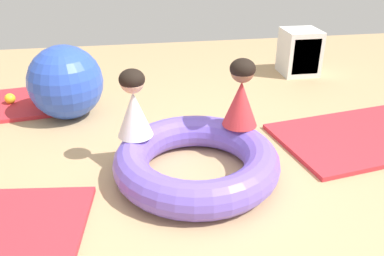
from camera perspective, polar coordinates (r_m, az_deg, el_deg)
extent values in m
plane|color=tan|center=(3.02, 2.00, -7.64)|extent=(8.00, 8.00, 0.00)
cube|color=red|center=(4.67, -24.61, 3.06)|extent=(1.27, 1.02, 0.04)
cube|color=red|center=(3.95, 23.90, -0.96)|extent=(1.78, 1.20, 0.04)
torus|color=#7056D1|center=(3.02, 0.62, -4.69)|extent=(1.25, 1.25, 0.27)
cone|color=red|center=(3.21, 6.92, 3.49)|extent=(0.34, 0.34, 0.37)
sphere|color=#936647|center=(3.11, 7.19, 8.05)|extent=(0.18, 0.18, 0.18)
ellipsoid|color=black|center=(3.10, 7.21, 8.37)|extent=(0.20, 0.20, 0.16)
cone|color=white|center=(3.05, -8.20, 1.99)|extent=(0.35, 0.35, 0.35)
sphere|color=#DBAD89|center=(2.95, -8.53, 6.55)|extent=(0.18, 0.18, 0.18)
ellipsoid|color=black|center=(2.95, -8.55, 6.88)|extent=(0.19, 0.19, 0.15)
sphere|color=red|center=(4.52, -21.29, 3.84)|extent=(0.09, 0.09, 0.09)
sphere|color=yellow|center=(4.61, -24.45, 3.83)|extent=(0.11, 0.11, 0.11)
sphere|color=blue|center=(4.08, -17.52, 6.21)|extent=(0.72, 0.72, 0.72)
cube|color=silver|center=(5.33, 15.02, 10.39)|extent=(0.44, 0.44, 0.56)
cube|color=#2D2D33|center=(5.23, 15.54, 10.00)|extent=(0.34, 0.20, 0.44)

